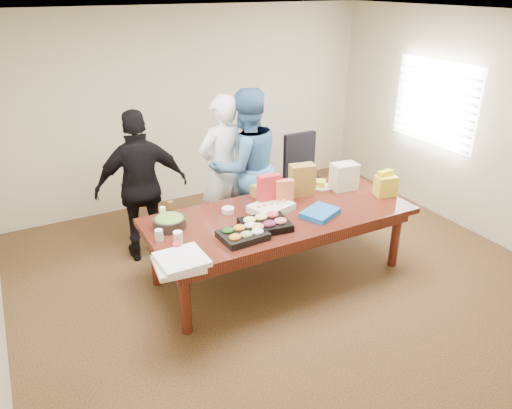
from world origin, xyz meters
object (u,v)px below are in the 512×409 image
person_right (246,167)px  conference_table (279,244)px  person_center (223,169)px  salad_bowl (169,223)px  sheet_cake (271,208)px  office_chair (307,181)px

person_right → conference_table: bearing=85.0°
person_center → person_right: 0.28m
salad_bowl → person_center: bearing=41.5°
sheet_cake → office_chair: bearing=24.8°
person_right → sheet_cake: person_right is taller
person_right → salad_bowl: 1.40m
person_center → person_right: person_right is taller
sheet_cake → person_center: bearing=79.7°
conference_table → office_chair: size_ratio=2.54×
person_center → sheet_cake: person_center is taller
conference_table → office_chair: office_chair is taller
person_center → person_right: (0.23, -0.17, 0.04)m
person_right → sheet_cake: bearing=80.9°
person_right → salad_bowl: bearing=29.9°
office_chair → salad_bowl: (-2.17, -0.80, 0.25)m
conference_table → person_center: (-0.15, 1.10, 0.53)m
office_chair → person_right: (-0.96, -0.09, 0.39)m
person_center → person_right: bearing=132.9°
conference_table → salad_bowl: size_ratio=8.48×
conference_table → office_chair: 1.48m
conference_table → person_center: person_center is taller
person_center → salad_bowl: (-0.98, -0.87, -0.10)m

